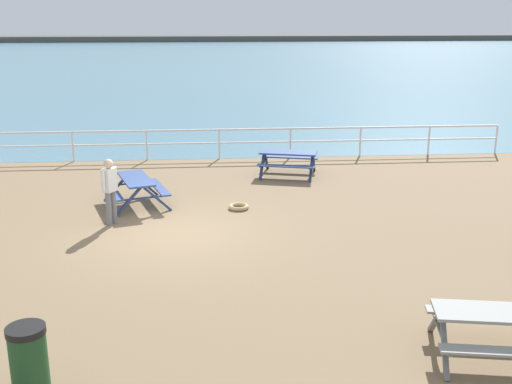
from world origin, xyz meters
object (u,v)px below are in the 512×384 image
(picnic_table_mid_centre, at_px, (136,185))
(picnic_table_near_right, at_px, (494,323))
(picnic_table_near_left, at_px, (288,158))
(litter_bin, at_px, (29,357))
(visitor, at_px, (110,187))

(picnic_table_mid_centre, bearing_deg, picnic_table_near_right, -160.67)
(picnic_table_near_left, relative_size, picnic_table_mid_centre, 0.99)
(picnic_table_near_left, xyz_separation_m, litter_bin, (-5.19, -11.43, -0.10))
(picnic_table_near_right, xyz_separation_m, litter_bin, (-6.81, -0.24, -0.10))
(visitor, bearing_deg, litter_bin, 122.03)
(picnic_table_near_left, relative_size, visitor, 1.28)
(visitor, distance_m, litter_bin, 7.06)
(picnic_table_mid_centre, distance_m, visitor, 1.63)
(picnic_table_near_left, bearing_deg, visitor, -123.53)
(picnic_table_near_left, bearing_deg, picnic_table_mid_centre, -132.52)
(picnic_table_mid_centre, bearing_deg, litter_bin, 158.49)
(picnic_table_near_left, distance_m, picnic_table_near_right, 11.31)
(picnic_table_mid_centre, distance_m, litter_bin, 8.59)
(picnic_table_near_right, bearing_deg, visitor, 144.95)
(picnic_table_near_right, height_order, litter_bin, litter_bin)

